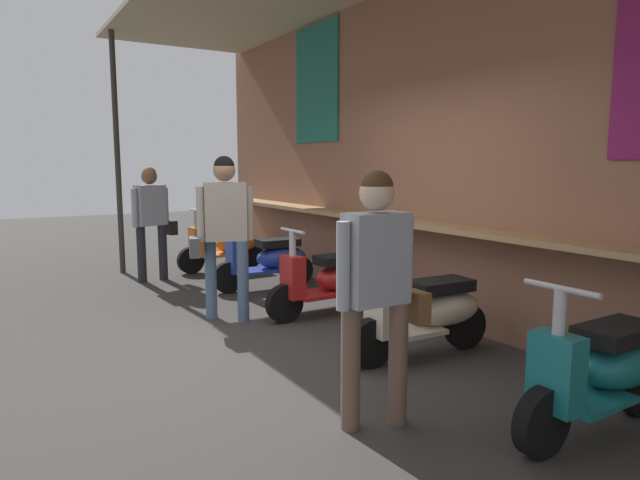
{
  "coord_description": "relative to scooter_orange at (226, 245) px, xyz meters",
  "views": [
    {
      "loc": [
        4.14,
        -2.07,
        1.62
      ],
      "look_at": [
        -0.92,
        1.0,
        0.81
      ],
      "focal_mm": 31.03,
      "sensor_mm": 36.0,
      "label": 1
    }
  ],
  "objects": [
    {
      "name": "ground_plane",
      "position": [
        3.85,
        -1.08,
        -0.39
      ],
      "size": [
        29.57,
        29.57,
        0.0
      ],
      "primitive_type": "plane",
      "color": "#383533"
    },
    {
      "name": "market_stall_facade",
      "position": [
        3.86,
        0.77,
        1.7
      ],
      "size": [
        10.56,
        2.61,
        3.8
      ],
      "color": "#8C5B44",
      "rests_on": "ground_plane"
    },
    {
      "name": "scooter_orange",
      "position": [
        0.0,
        0.0,
        0.0
      ],
      "size": [
        0.47,
        1.4,
        0.97
      ],
      "rotation": [
        0.0,
        0.0,
        -1.52
      ],
      "color": "orange",
      "rests_on": "ground_plane"
    },
    {
      "name": "scooter_blue",
      "position": [
        1.53,
        0.0,
        0.0
      ],
      "size": [
        0.47,
        1.4,
        0.97
      ],
      "rotation": [
        0.0,
        0.0,
        -1.62
      ],
      "color": "#233D9E",
      "rests_on": "ground_plane"
    },
    {
      "name": "scooter_red",
      "position": [
        3.04,
        0.0,
        0.0
      ],
      "size": [
        0.46,
        1.4,
        0.97
      ],
      "rotation": [
        0.0,
        0.0,
        -1.56
      ],
      "color": "red",
      "rests_on": "ground_plane"
    },
    {
      "name": "scooter_cream",
      "position": [
        4.58,
        -0.0,
        0.0
      ],
      "size": [
        0.48,
        1.4,
        0.97
      ],
      "rotation": [
        0.0,
        0.0,
        -1.63
      ],
      "color": "beige",
      "rests_on": "ground_plane"
    },
    {
      "name": "scooter_teal",
      "position": [
        6.14,
        0.0,
        0.0
      ],
      "size": [
        0.46,
        1.4,
        0.97
      ],
      "rotation": [
        0.0,
        0.0,
        -1.55
      ],
      "color": "#197075",
      "rests_on": "ground_plane"
    },
    {
      "name": "shopper_with_handbag",
      "position": [
        0.25,
        -1.19,
        0.57
      ],
      "size": [
        0.39,
        0.64,
        1.59
      ],
      "rotation": [
        0.0,
        0.0,
        3.42
      ],
      "color": "#232328",
      "rests_on": "ground_plane"
    },
    {
      "name": "shopper_browsing",
      "position": [
        2.63,
        -1.06,
        0.66
      ],
      "size": [
        0.41,
        0.68,
        1.71
      ],
      "rotation": [
        0.0,
        0.0,
        -0.29
      ],
      "color": "slate",
      "rests_on": "ground_plane"
    },
    {
      "name": "shopper_passing",
      "position": [
        5.37,
        -1.14,
        0.57
      ],
      "size": [
        0.26,
        0.63,
        1.59
      ],
      "rotation": [
        0.0,
        0.0,
        3.13
      ],
      "color": "brown",
      "rests_on": "ground_plane"
    }
  ]
}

